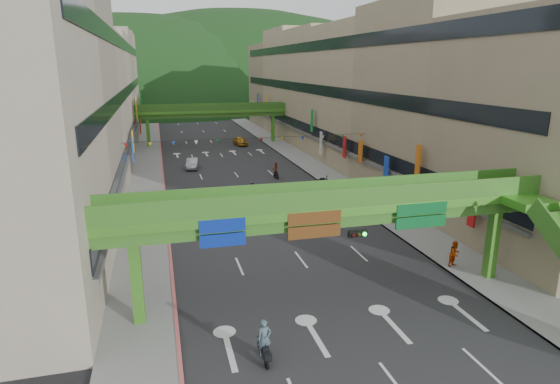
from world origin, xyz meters
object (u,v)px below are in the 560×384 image
(scooter_rider_near, at_px, (265,342))
(car_yellow, at_px, (240,141))
(overpass_near, at_px, (353,218))
(car_silver, at_px, (192,163))
(pedestrian_red, at_px, (455,256))
(scooter_rider_mid, at_px, (276,170))

(scooter_rider_near, bearing_deg, car_yellow, 81.03)
(overpass_near, distance_m, car_silver, 40.59)
(car_silver, bearing_deg, scooter_rider_near, -81.17)
(scooter_rider_near, relative_size, car_yellow, 0.49)
(car_silver, distance_m, car_yellow, 19.65)
(scooter_rider_near, distance_m, pedestrian_red, 16.56)
(scooter_rider_mid, relative_size, car_yellow, 0.47)
(overpass_near, height_order, pedestrian_red, overpass_near)
(scooter_rider_mid, xyz_separation_m, car_yellow, (0.03, 25.55, -0.31))
(scooter_rider_mid, bearing_deg, car_silver, 138.72)
(pedestrian_red, bearing_deg, scooter_rider_mid, 82.93)
(overpass_near, xyz_separation_m, car_silver, (-6.05, 39.88, -4.50))
(car_silver, xyz_separation_m, pedestrian_red, (14.92, -37.26, 0.20))
(scooter_rider_near, xyz_separation_m, car_silver, (0.10, 44.26, -0.32))
(scooter_rider_mid, bearing_deg, overpass_near, -96.39)
(car_silver, bearing_deg, overpass_near, -72.43)
(scooter_rider_mid, relative_size, pedestrian_red, 1.14)
(scooter_rider_mid, height_order, car_silver, scooter_rider_mid)
(car_yellow, bearing_deg, overpass_near, -100.98)
(scooter_rider_near, relative_size, scooter_rider_mid, 1.05)
(pedestrian_red, bearing_deg, scooter_rider_near, -172.55)
(overpass_near, bearing_deg, scooter_rider_near, -144.51)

